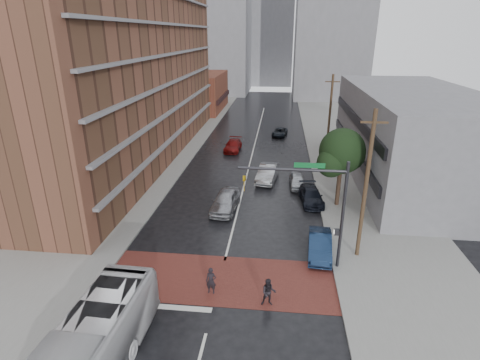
% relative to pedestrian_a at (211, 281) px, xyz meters
% --- Properties ---
extents(ground, '(160.00, 160.00, 0.00)m').
position_rel_pedestrian_a_xyz_m(ground, '(0.29, 0.82, -0.82)').
color(ground, black).
rests_on(ground, ground).
extents(crosswalk, '(14.00, 5.00, 0.02)m').
position_rel_pedestrian_a_xyz_m(crosswalk, '(0.29, 1.32, -0.81)').
color(crosswalk, maroon).
rests_on(crosswalk, ground).
extents(sidewalk_west, '(9.00, 90.00, 0.15)m').
position_rel_pedestrian_a_xyz_m(sidewalk_west, '(-11.21, 25.82, -0.75)').
color(sidewalk_west, gray).
rests_on(sidewalk_west, ground).
extents(sidewalk_east, '(9.00, 90.00, 0.15)m').
position_rel_pedestrian_a_xyz_m(sidewalk_east, '(11.79, 25.82, -0.75)').
color(sidewalk_east, gray).
rests_on(sidewalk_east, ground).
extents(apartment_block, '(10.00, 44.00, 28.00)m').
position_rel_pedestrian_a_xyz_m(apartment_block, '(-13.71, 24.82, 13.18)').
color(apartment_block, brown).
rests_on(apartment_block, ground).
extents(storefront_west, '(8.00, 16.00, 7.00)m').
position_rel_pedestrian_a_xyz_m(storefront_west, '(-11.71, 54.82, 2.68)').
color(storefront_west, brown).
rests_on(storefront_west, ground).
extents(building_east, '(11.00, 26.00, 9.00)m').
position_rel_pedestrian_a_xyz_m(building_east, '(16.79, 20.82, 3.68)').
color(building_east, gray).
rests_on(building_east, ground).
extents(distant_tower_west, '(18.00, 16.00, 32.00)m').
position_rel_pedestrian_a_xyz_m(distant_tower_west, '(-13.71, 78.82, 15.18)').
color(distant_tower_west, gray).
rests_on(distant_tower_west, ground).
extents(distant_tower_east, '(16.00, 14.00, 36.00)m').
position_rel_pedestrian_a_xyz_m(distant_tower_east, '(14.29, 72.82, 17.18)').
color(distant_tower_east, gray).
rests_on(distant_tower_east, ground).
extents(distant_tower_center, '(12.00, 10.00, 24.00)m').
position_rel_pedestrian_a_xyz_m(distant_tower_center, '(0.29, 95.82, 11.18)').
color(distant_tower_center, gray).
rests_on(distant_tower_center, ground).
extents(street_tree, '(4.20, 4.10, 6.90)m').
position_rel_pedestrian_a_xyz_m(street_tree, '(8.81, 12.86, 3.91)').
color(street_tree, '#332319').
rests_on(street_tree, ground).
extents(signal_mast, '(6.50, 0.30, 7.20)m').
position_rel_pedestrian_a_xyz_m(signal_mast, '(6.14, 3.32, 3.91)').
color(signal_mast, '#2D2D33').
rests_on(signal_mast, ground).
extents(utility_pole_near, '(1.60, 0.26, 10.00)m').
position_rel_pedestrian_a_xyz_m(utility_pole_near, '(9.09, 4.82, 4.32)').
color(utility_pole_near, '#473321').
rests_on(utility_pole_near, ground).
extents(utility_pole_far, '(1.60, 0.26, 10.00)m').
position_rel_pedestrian_a_xyz_m(utility_pole_far, '(9.09, 24.82, 4.32)').
color(utility_pole_far, '#473321').
rests_on(utility_pole_far, ground).
extents(pedestrian_a, '(0.62, 0.43, 1.64)m').
position_rel_pedestrian_a_xyz_m(pedestrian_a, '(0.00, 0.00, 0.00)').
color(pedestrian_a, black).
rests_on(pedestrian_a, ground).
extents(pedestrian_b, '(0.85, 0.68, 1.66)m').
position_rel_pedestrian_a_xyz_m(pedestrian_b, '(3.32, -0.68, 0.01)').
color(pedestrian_b, black).
rests_on(pedestrian_b, ground).
extents(car_travel_a, '(2.38, 5.04, 1.66)m').
position_rel_pedestrian_a_xyz_m(car_travel_a, '(-0.77, 10.99, 0.01)').
color(car_travel_a, '#9D9EA4').
rests_on(car_travel_a, ground).
extents(car_travel_b, '(2.40, 5.12, 1.62)m').
position_rel_pedestrian_a_xyz_m(car_travel_b, '(2.53, 18.21, -0.01)').
color(car_travel_b, '#A7AAAF').
rests_on(car_travel_b, ground).
extents(car_travel_c, '(2.06, 4.72, 1.35)m').
position_rel_pedestrian_a_xyz_m(car_travel_c, '(-2.29, 28.29, -0.15)').
color(car_travel_c, '#650B0B').
rests_on(car_travel_c, ground).
extents(suv_travel, '(2.50, 4.29, 1.12)m').
position_rel_pedestrian_a_xyz_m(suv_travel, '(3.61, 36.44, -0.26)').
color(suv_travel, black).
rests_on(suv_travel, ground).
extents(car_parked_near, '(1.81, 4.42, 1.42)m').
position_rel_pedestrian_a_xyz_m(car_parked_near, '(6.59, 4.82, -0.11)').
color(car_parked_near, '#132542').
rests_on(car_parked_near, ground).
extents(car_parked_mid, '(2.29, 4.64, 1.30)m').
position_rel_pedestrian_a_xyz_m(car_parked_mid, '(6.59, 13.27, -0.17)').
color(car_parked_mid, black).
rests_on(car_parked_mid, ground).
extents(car_parked_far, '(1.58, 3.73, 1.26)m').
position_rel_pedestrian_a_xyz_m(car_parked_far, '(5.49, 16.90, -0.19)').
color(car_parked_far, '#ABAEB3').
rests_on(car_parked_far, ground).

